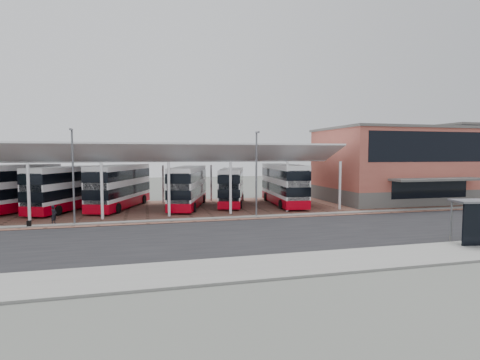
% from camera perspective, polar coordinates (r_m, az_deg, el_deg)
% --- Properties ---
extents(ground, '(140.00, 140.00, 0.00)m').
position_cam_1_polar(ground, '(29.20, 2.34, -7.86)').
color(ground, '#4C4F49').
extents(road, '(120.00, 14.00, 0.02)m').
position_cam_1_polar(road, '(28.26, 2.93, -8.24)').
color(road, black).
rests_on(road, ground).
extents(forecourt, '(72.00, 16.00, 0.06)m').
position_cam_1_polar(forecourt, '(42.06, -0.17, -4.15)').
color(forecourt, brown).
rests_on(forecourt, ground).
extents(sidewalk, '(120.00, 4.00, 0.14)m').
position_cam_1_polar(sidewalk, '(20.98, 9.63, -12.46)').
color(sidewalk, slate).
rests_on(sidewalk, ground).
extents(north_kerb, '(120.00, 0.80, 0.14)m').
position_cam_1_polar(north_kerb, '(35.06, -0.60, -5.73)').
color(north_kerb, slate).
rests_on(north_kerb, ground).
extents(yellow_line_near, '(120.00, 0.12, 0.01)m').
position_cam_1_polar(yellow_line_near, '(22.76, 7.53, -11.24)').
color(yellow_line_near, '#BD9807').
rests_on(yellow_line_near, road).
extents(yellow_line_far, '(120.00, 0.12, 0.01)m').
position_cam_1_polar(yellow_line_far, '(23.03, 7.25, -11.06)').
color(yellow_line_far, '#BD9807').
rests_on(yellow_line_far, road).
extents(canopy, '(37.00, 11.63, 7.07)m').
position_cam_1_polar(canopy, '(41.35, -11.33, 3.65)').
color(canopy, white).
rests_on(canopy, ground).
extents(terminal, '(18.40, 14.40, 9.25)m').
position_cam_1_polar(terminal, '(51.80, 22.71, 2.21)').
color(terminal, '#5E5C58').
rests_on(terminal, ground).
extents(lamp_west, '(0.16, 0.90, 8.07)m').
position_cam_1_polar(lamp_west, '(34.15, -24.10, 0.90)').
color(lamp_west, slate).
rests_on(lamp_west, ground).
extents(lamp_east, '(0.16, 0.90, 8.07)m').
position_cam_1_polar(lamp_east, '(35.20, 2.53, 1.33)').
color(lamp_east, slate).
rests_on(lamp_east, ground).
extents(bus_0, '(8.64, 11.35, 4.85)m').
position_cam_1_polar(bus_0, '(43.64, -32.17, -1.25)').
color(bus_0, white).
rests_on(bus_0, forecourt).
extents(bus_1, '(6.85, 11.30, 4.62)m').
position_cam_1_polar(bus_1, '(43.51, -24.75, -1.17)').
color(bus_1, white).
rests_on(bus_1, forecourt).
extents(bus_2, '(6.42, 11.72, 4.74)m').
position_cam_1_polar(bus_2, '(43.00, -17.81, -0.97)').
color(bus_2, white).
rests_on(bus_2, forecourt).
extents(bus_3, '(5.58, 11.22, 4.52)m').
position_cam_1_polar(bus_3, '(41.94, -7.92, -1.09)').
color(bus_3, white).
rests_on(bus_3, forecourt).
extents(bus_4, '(5.20, 10.52, 4.23)m').
position_cam_1_polar(bus_4, '(43.72, -1.28, -1.03)').
color(bus_4, white).
rests_on(bus_4, forecourt).
extents(bus_5, '(3.69, 11.63, 4.71)m').
position_cam_1_polar(bus_5, '(44.07, 6.67, -0.71)').
color(bus_5, white).
rests_on(bus_5, forecourt).
extents(pedestrian, '(0.58, 0.69, 1.61)m').
position_cam_1_polar(pedestrian, '(35.48, -26.51, -4.74)').
color(pedestrian, black).
rests_on(pedestrian, forecourt).
extents(suitcase, '(0.31, 0.22, 0.53)m').
position_cam_1_polar(suitcase, '(35.04, -29.48, -5.83)').
color(suitcase, black).
rests_on(suitcase, forecourt).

